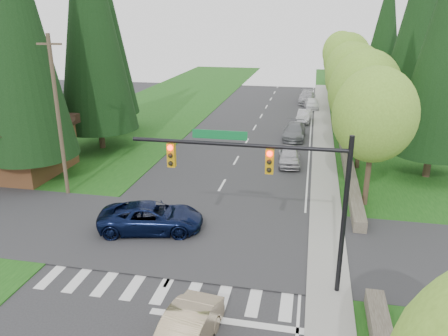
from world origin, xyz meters
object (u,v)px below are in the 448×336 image
(sedan_champagne, at_px, (184,336))
(parked_car_e, at_px, (307,97))
(parked_car_d, at_px, (312,104))
(parked_car_a, at_px, (289,156))
(suv_navy, at_px, (151,217))
(parked_car_c, at_px, (304,116))
(parked_car_b, at_px, (294,131))

(sedan_champagne, xyz_separation_m, parked_car_e, (3.03, 46.68, 0.05))
(sedan_champagne, distance_m, parked_car_d, 43.01)
(parked_car_d, xyz_separation_m, parked_car_e, (-0.64, 3.83, 0.10))
(parked_car_a, xyz_separation_m, parked_car_d, (1.40, 21.90, -0.03))
(suv_navy, xyz_separation_m, parked_car_c, (7.24, 27.23, -0.12))
(parked_car_a, distance_m, parked_car_c, 14.65)
(parked_car_a, height_order, parked_car_b, parked_car_a)
(suv_navy, distance_m, parked_car_e, 39.01)
(parked_car_c, bearing_deg, parked_car_b, -91.00)
(parked_car_c, bearing_deg, parked_car_a, -87.99)
(parked_car_b, bearing_deg, parked_car_d, 85.72)
(parked_car_a, distance_m, parked_car_d, 21.94)
(sedan_champagne, height_order, parked_car_b, sedan_champagne)
(suv_navy, bearing_deg, parked_car_b, -30.19)
(parked_car_a, xyz_separation_m, parked_car_c, (0.70, 14.64, -0.06))
(parked_car_e, bearing_deg, parked_car_d, -80.78)
(parked_car_b, bearing_deg, sedan_champagne, -93.19)
(suv_navy, distance_m, parked_car_a, 14.20)
(sedan_champagne, height_order, parked_car_e, parked_car_e)
(sedan_champagne, xyz_separation_m, parked_car_b, (2.27, 28.65, -0.02))
(sedan_champagne, bearing_deg, parked_car_e, 93.40)
(parked_car_d, bearing_deg, parked_car_c, -100.64)
(parked_car_a, distance_m, parked_car_b, 7.70)
(suv_navy, bearing_deg, parked_car_c, -27.20)
(sedan_champagne, bearing_deg, parked_car_d, 92.21)
(sedan_champagne, relative_size, parked_car_a, 1.05)
(sedan_champagne, relative_size, parked_car_b, 0.90)
(parked_car_b, relative_size, parked_car_d, 1.22)
(parked_car_a, bearing_deg, parked_car_b, 85.52)
(sedan_champagne, height_order, parked_car_c, sedan_champagne)
(sedan_champagne, xyz_separation_m, parked_car_c, (2.97, 35.59, -0.07))
(parked_car_b, height_order, parked_car_e, parked_car_e)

